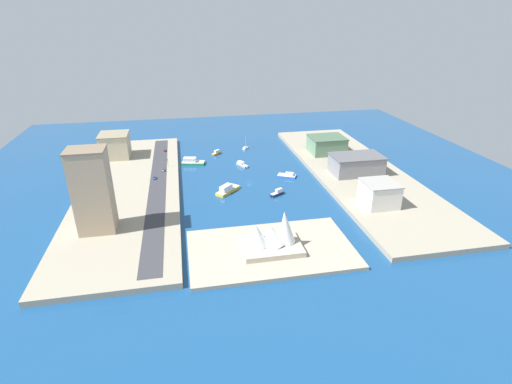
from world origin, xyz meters
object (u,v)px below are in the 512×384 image
patrol_launch_navy (277,193)px  ferry_yellow_fast (227,189)px  catamaran_blue (287,175)px  hotel_broad_white (379,194)px  terminal_long_green (327,145)px  apartment_midrise_tan (92,191)px  opera_landmark (272,236)px  water_taxi_orange (216,153)px  ferry_green_doubledeck (192,162)px  office_block_beige (115,145)px  hatchback_blue (155,178)px  traffic_light_waterfront (168,162)px  warehouse_low_gray (356,164)px  sedan_silver (163,170)px  sailboat_small_white (246,148)px  yacht_sleek_gray (242,164)px  pickup_red (165,150)px

patrol_launch_navy → ferry_yellow_fast: bearing=-19.2°
catamaran_blue → hotel_broad_white: (-43.23, 66.20, 10.01)m
terminal_long_green → apartment_midrise_tan: size_ratio=0.64×
opera_landmark → water_taxi_orange: bearing=-85.7°
ferry_green_doubledeck → terminal_long_green: (-120.59, 2.09, 8.63)m
patrol_launch_navy → office_block_beige: size_ratio=0.44×
hatchback_blue → catamaran_blue: bearing=175.8°
water_taxi_orange → traffic_light_waterfront: (43.15, 33.49, 6.13)m
office_block_beige → opera_landmark: (-100.75, 168.48, -4.48)m
patrol_launch_navy → office_block_beige: bearing=-39.2°
office_block_beige → water_taxi_orange: bearing=179.5°
apartment_midrise_tan → warehouse_low_gray: bearing=-163.3°
patrol_launch_navy → office_block_beige: office_block_beige is taller
catamaran_blue → hotel_broad_white: hotel_broad_white is taller
ferry_green_doubledeck → sedan_silver: 31.70m
apartment_midrise_tan → traffic_light_waterfront: size_ratio=7.52×
water_taxi_orange → opera_landmark: size_ratio=0.31×
hotel_broad_white → sedan_silver: size_ratio=4.43×
water_taxi_orange → sailboat_small_white: (-29.03, -10.73, -0.55)m
terminal_long_green → warehouse_low_gray: bearing=95.2°
ferry_green_doubledeck → opera_landmark: bearing=103.8°
sailboat_small_white → apartment_midrise_tan: apartment_midrise_tan is taller
patrol_launch_navy → apartment_midrise_tan: (114.39, 33.35, 26.18)m
yacht_sleek_gray → hotel_broad_white: size_ratio=0.64×
apartment_midrise_tan → sailboat_small_white: bearing=-127.8°
ferry_green_doubledeck → opera_landmark: opera_landmark is taller
pickup_red → opera_landmark: 185.62m
patrol_launch_navy → opera_landmark: bearing=73.6°
water_taxi_orange → sedan_silver: bearing=42.3°
terminal_long_green → office_block_beige: bearing=-7.6°
sedan_silver → traffic_light_waterfront: (-3.80, -9.20, 3.40)m
water_taxi_orange → ferry_green_doubledeck: size_ratio=0.45×
office_block_beige → sedan_silver: office_block_beige is taller
patrol_launch_navy → apartment_midrise_tan: apartment_midrise_tan is taller
yacht_sleek_gray → water_taxi_orange: bearing=-62.4°
sedan_silver → office_block_beige: bearing=-46.6°
sedan_silver → catamaran_blue: bearing=166.4°
office_block_beige → ferry_green_doubledeck: bearing=160.8°
yacht_sleek_gray → sedan_silver: 65.68m
ferry_green_doubledeck → office_block_beige: office_block_beige is taller
warehouse_low_gray → pickup_red: (148.81, -84.60, -6.42)m
yacht_sleek_gray → opera_landmark: bearing=87.6°
sedan_silver → hatchback_blue: sedan_silver is taller
sailboat_small_white → ferry_green_doubledeck: sailboat_small_white is taller
office_block_beige → sedan_silver: (-41.06, 43.42, -9.50)m
pickup_red → yacht_sleek_gray: bearing=146.5°
patrol_launch_navy → pickup_red: 132.85m
yacht_sleek_gray → office_block_beige: size_ratio=0.53×
catamaran_blue → ferry_green_doubledeck: 85.09m
sailboat_small_white → ferry_yellow_fast: 101.52m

